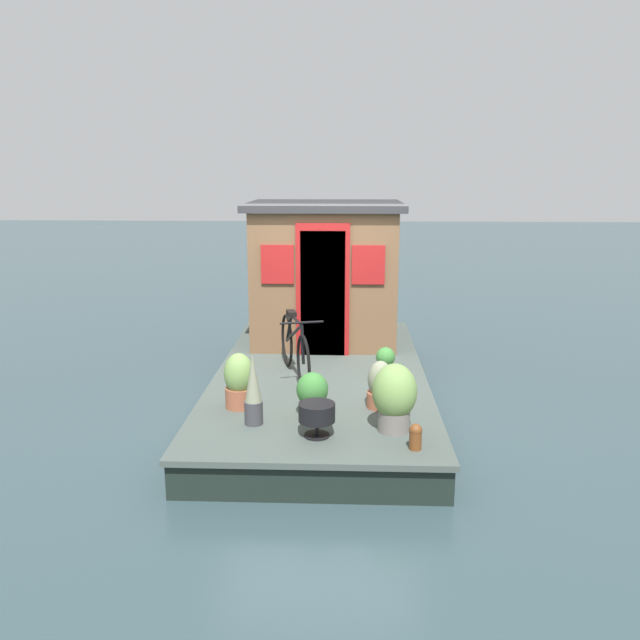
# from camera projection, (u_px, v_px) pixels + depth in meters

# --- Properties ---
(ground_plane) EXTENTS (60.00, 60.00, 0.00)m
(ground_plane) POSITION_uv_depth(u_px,v_px,m) (321.00, 400.00, 8.32)
(ground_plane) COLOR #2D4247
(houseboat_deck) EXTENTS (5.40, 2.61, 0.41)m
(houseboat_deck) POSITION_uv_depth(u_px,v_px,m) (321.00, 385.00, 8.28)
(houseboat_deck) COLOR #424C47
(houseboat_deck) RESTS_ON ground_plane
(houseboat_cabin) EXTENTS (1.97, 2.22, 2.03)m
(houseboat_cabin) POSITION_uv_depth(u_px,v_px,m) (325.00, 271.00, 9.55)
(houseboat_cabin) COLOR brown
(houseboat_cabin) RESTS_ON houseboat_deck
(bicycle) EXTENTS (1.71, 0.61, 0.81)m
(bicycle) POSITION_uv_depth(u_px,v_px,m) (295.00, 348.00, 7.83)
(bicycle) COLOR black
(bicycle) RESTS_ON houseboat_deck
(potted_plant_geranium) EXTENTS (0.33, 0.33, 0.47)m
(potted_plant_geranium) POSITION_uv_depth(u_px,v_px,m) (312.00, 394.00, 6.64)
(potted_plant_geranium) COLOR #B2603D
(potted_plant_geranium) RESTS_ON houseboat_deck
(potted_plant_rosemary) EXTENTS (0.28, 0.28, 0.52)m
(potted_plant_rosemary) POSITION_uv_depth(u_px,v_px,m) (380.00, 386.00, 6.88)
(potted_plant_rosemary) COLOR #935138
(potted_plant_rosemary) RESTS_ON houseboat_deck
(potted_plant_lavender) EXTENTS (0.18, 0.18, 0.73)m
(potted_plant_lavender) POSITION_uv_depth(u_px,v_px,m) (253.00, 391.00, 6.41)
(potted_plant_lavender) COLOR #38383D
(potted_plant_lavender) RESTS_ON houseboat_deck
(potted_plant_mint) EXTENTS (0.32, 0.32, 0.60)m
(potted_plant_mint) POSITION_uv_depth(u_px,v_px,m) (239.00, 381.00, 6.88)
(potted_plant_mint) COLOR #935138
(potted_plant_mint) RESTS_ON houseboat_deck
(potted_plant_basil) EXTENTS (0.24, 0.24, 0.35)m
(potted_plant_basil) POSITION_uv_depth(u_px,v_px,m) (385.00, 360.00, 8.03)
(potted_plant_basil) COLOR #935138
(potted_plant_basil) RESTS_ON houseboat_deck
(potted_plant_succulent) EXTENTS (0.43, 0.43, 0.67)m
(potted_plant_succulent) POSITION_uv_depth(u_px,v_px,m) (394.00, 396.00, 6.24)
(potted_plant_succulent) COLOR slate
(potted_plant_succulent) RESTS_ON houseboat_deck
(charcoal_grill) EXTENTS (0.35, 0.35, 0.33)m
(charcoal_grill) POSITION_uv_depth(u_px,v_px,m) (317.00, 414.00, 6.13)
(charcoal_grill) COLOR black
(charcoal_grill) RESTS_ON houseboat_deck
(mooring_bollard) EXTENTS (0.12, 0.12, 0.24)m
(mooring_bollard) POSITION_uv_depth(u_px,v_px,m) (416.00, 436.00, 5.87)
(mooring_bollard) COLOR brown
(mooring_bollard) RESTS_ON houseboat_deck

